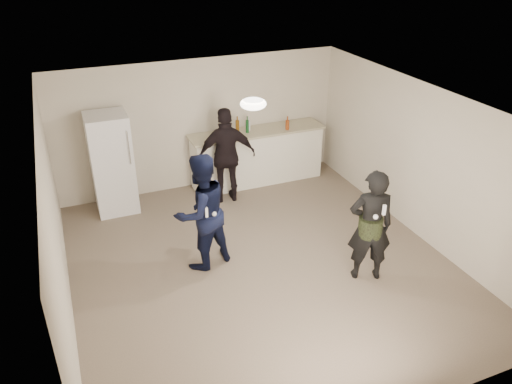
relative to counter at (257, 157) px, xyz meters
name	(u,v)px	position (x,y,z in m)	size (l,w,h in m)	color
floor	(261,264)	(-1.03, -2.67, -0.53)	(6.00, 6.00, 0.00)	#6B5B4C
ceiling	(262,107)	(-1.03, -2.67, 1.98)	(6.00, 6.00, 0.00)	silver
wall_back	(201,124)	(-1.03, 0.33, 0.72)	(6.00, 6.00, 0.00)	beige
wall_front	(387,332)	(-1.03, -5.67, 0.72)	(6.00, 6.00, 0.00)	beige
wall_left	(55,231)	(-3.78, -2.67, 0.72)	(6.00, 6.00, 0.00)	beige
wall_right	(420,162)	(1.72, -2.67, 0.72)	(6.00, 6.00, 0.00)	beige
counter	(257,157)	(0.00, 0.00, 0.00)	(2.60, 0.56, 1.05)	white
counter_top	(257,132)	(0.00, 0.00, 0.55)	(2.68, 0.64, 0.04)	beige
fridge	(112,163)	(-2.79, -0.07, 0.38)	(0.70, 0.70, 1.80)	white
fridge_handle	(129,148)	(-2.51, -0.44, 0.78)	(0.02, 0.02, 0.60)	silver
ceiling_dome	(253,104)	(-1.03, -2.37, 1.93)	(0.36, 0.36, 0.16)	white
shaker	(234,132)	(-0.52, -0.11, 0.65)	(0.08, 0.08, 0.17)	silver
man	(201,212)	(-1.83, -2.31, 0.38)	(0.88, 0.68, 1.80)	#0D1439
woman	(370,226)	(0.27, -3.51, 0.33)	(0.63, 0.41, 1.71)	black
camo_shorts	(370,227)	(0.27, -3.51, 0.32)	(0.34, 0.34, 0.28)	#2A391A
spectator	(227,156)	(-0.81, -0.52, 0.37)	(1.05, 0.44, 1.80)	black
remote_man	(206,212)	(-1.83, -2.59, 0.53)	(0.04, 0.04, 0.15)	white
nunchuk_man	(214,214)	(-1.71, -2.56, 0.45)	(0.07, 0.07, 0.07)	silver
remote_woman	(384,210)	(0.27, -3.76, 0.72)	(0.04, 0.04, 0.15)	white
nunchuk_woman	(376,217)	(0.17, -3.73, 0.62)	(0.07, 0.07, 0.07)	white
bottle_cluster	(255,126)	(-0.04, -0.01, 0.67)	(1.02, 0.31, 0.25)	#14481D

